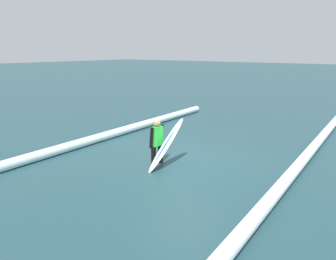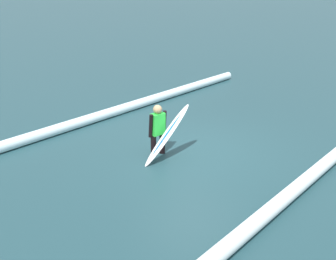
# 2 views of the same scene
# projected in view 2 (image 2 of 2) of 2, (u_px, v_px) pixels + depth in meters

# --- Properties ---
(ground_plane) EXTENTS (147.40, 147.40, 0.00)m
(ground_plane) POSITION_uv_depth(u_px,v_px,m) (194.00, 151.00, 10.26)
(ground_plane) COLOR #21434A
(surfer) EXTENTS (0.52, 0.23, 1.31)m
(surfer) POSITION_uv_depth(u_px,v_px,m) (158.00, 128.00, 9.79)
(surfer) COLOR black
(surfer) RESTS_ON ground_plane
(surfboard) EXTENTS (1.38, 0.42, 1.31)m
(surfboard) POSITION_uv_depth(u_px,v_px,m) (167.00, 135.00, 9.57)
(surfboard) COLOR white
(surfboard) RESTS_ON ground_plane
(wave_crest_foreground) EXTENTS (15.28, 0.93, 0.30)m
(wave_crest_foreground) POSITION_uv_depth(u_px,v_px,m) (84.00, 121.00, 11.90)
(wave_crest_foreground) COLOR white
(wave_crest_foreground) RESTS_ON ground_plane
(wave_crest_midground) EXTENTS (19.68, 1.18, 0.29)m
(wave_crest_midground) POSITION_uv_depth(u_px,v_px,m) (312.00, 175.00, 8.72)
(wave_crest_midground) COLOR white
(wave_crest_midground) RESTS_ON ground_plane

